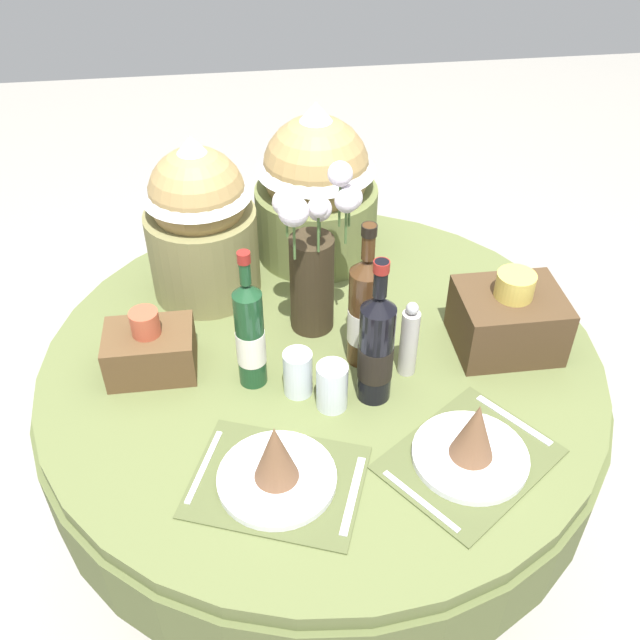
# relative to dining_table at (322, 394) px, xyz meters

# --- Properties ---
(ground) EXTENTS (8.00, 8.00, 0.00)m
(ground) POSITION_rel_dining_table_xyz_m (0.00, 0.00, -0.63)
(ground) COLOR #9E998E
(dining_table) EXTENTS (1.37, 1.37, 0.77)m
(dining_table) POSITION_rel_dining_table_xyz_m (0.00, 0.00, 0.00)
(dining_table) COLOR #5B6638
(dining_table) RESTS_ON ground
(place_setting_left) EXTENTS (0.41, 0.36, 0.16)m
(place_setting_left) POSITION_rel_dining_table_xyz_m (-0.14, -0.37, 0.18)
(place_setting_left) COLOR #4E562F
(place_setting_left) RESTS_ON dining_table
(place_setting_right) EXTENTS (0.43, 0.41, 0.16)m
(place_setting_right) POSITION_rel_dining_table_xyz_m (0.26, -0.36, 0.18)
(place_setting_right) COLOR #4E562F
(place_setting_right) RESTS_ON dining_table
(flower_vase) EXTENTS (0.21, 0.18, 0.42)m
(flower_vase) POSITION_rel_dining_table_xyz_m (-0.00, 0.11, 0.34)
(flower_vase) COLOR #332819
(flower_vase) RESTS_ON dining_table
(wine_bottle_left) EXTENTS (0.08, 0.08, 0.37)m
(wine_bottle_left) POSITION_rel_dining_table_xyz_m (0.10, -0.15, 0.28)
(wine_bottle_left) COLOR black
(wine_bottle_left) RESTS_ON dining_table
(wine_bottle_centre) EXTENTS (0.08, 0.08, 0.37)m
(wine_bottle_centre) POSITION_rel_dining_table_xyz_m (0.10, -0.03, 0.28)
(wine_bottle_centre) COLOR #422814
(wine_bottle_centre) RESTS_ON dining_table
(wine_bottle_right) EXTENTS (0.07, 0.07, 0.36)m
(wine_bottle_right) POSITION_rel_dining_table_xyz_m (-0.17, -0.07, 0.28)
(wine_bottle_right) COLOR #194223
(wine_bottle_right) RESTS_ON dining_table
(tumbler_near_left) EXTENTS (0.07, 0.07, 0.11)m
(tumbler_near_left) POSITION_rel_dining_table_xyz_m (-0.07, -0.12, 0.19)
(tumbler_near_left) COLOR silver
(tumbler_near_left) RESTS_ON dining_table
(tumbler_near_right) EXTENTS (0.07, 0.07, 0.12)m
(tumbler_near_right) POSITION_rel_dining_table_xyz_m (0.00, -0.17, 0.20)
(tumbler_near_right) COLOR silver
(tumbler_near_right) RESTS_ON dining_table
(pepper_mill) EXTENTS (0.04, 0.04, 0.20)m
(pepper_mill) POSITION_rel_dining_table_xyz_m (0.19, -0.08, 0.23)
(pepper_mill) COLOR #B7B2AD
(pepper_mill) RESTS_ON dining_table
(gift_tub_back_left) EXTENTS (0.28, 0.28, 0.44)m
(gift_tub_back_left) POSITION_rel_dining_table_xyz_m (-0.27, 0.31, 0.37)
(gift_tub_back_left) COLOR olive
(gift_tub_back_left) RESTS_ON dining_table
(gift_tub_back_centre) EXTENTS (0.34, 0.34, 0.45)m
(gift_tub_back_centre) POSITION_rel_dining_table_xyz_m (0.04, 0.45, 0.37)
(gift_tub_back_centre) COLOR olive
(gift_tub_back_centre) RESTS_ON dining_table
(woven_basket_side_left) EXTENTS (0.20, 0.15, 0.17)m
(woven_basket_side_left) POSITION_rel_dining_table_xyz_m (-0.40, -0.00, 0.20)
(woven_basket_side_left) COLOR brown
(woven_basket_side_left) RESTS_ON dining_table
(woven_basket_side_right) EXTENTS (0.24, 0.20, 0.21)m
(woven_basket_side_right) POSITION_rel_dining_table_xyz_m (0.45, -0.02, 0.22)
(woven_basket_side_right) COLOR #47331E
(woven_basket_side_right) RESTS_ON dining_table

